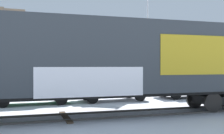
{
  "coord_description": "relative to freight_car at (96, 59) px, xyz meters",
  "views": [
    {
      "loc": [
        -2.53,
        -11.43,
        2.16
      ],
      "look_at": [
        1.96,
        1.72,
        2.09
      ],
      "focal_mm": 44.67,
      "sensor_mm": 36.0,
      "label": 1
    }
  ],
  "objects": [
    {
      "name": "ground_plane",
      "position": [
        -0.65,
        0.0,
        -2.45
      ],
      "size": [
        260.0,
        260.0,
        0.0
      ],
      "primitive_type": "plane",
      "color": "silver"
    },
    {
      "name": "track",
      "position": [
        0.28,
        -0.0,
        -2.41
      ],
      "size": [
        60.02,
        3.7,
        0.08
      ],
      "color": "#4C4742",
      "rests_on": "ground_plane"
    },
    {
      "name": "freight_car",
      "position": [
        0.0,
        0.0,
        0.0
      ],
      "size": [
        17.39,
        3.46,
        4.25
      ],
      "color": "#33383D",
      "rests_on": "ground_plane"
    },
    {
      "name": "flagpole",
      "position": [
        6.67,
        9.33,
        3.85
      ],
      "size": [
        1.35,
        1.04,
        9.8
      ],
      "color": "silver",
      "rests_on": "ground_plane"
    },
    {
      "name": "hillside",
      "position": [
        -0.7,
        77.85,
        4.52
      ],
      "size": [
        138.76,
        41.29,
        18.83
      ],
      "color": "gray",
      "rests_on": "ground_plane"
    },
    {
      "name": "parked_car_green",
      "position": [
        -2.41,
        4.65,
        -1.62
      ],
      "size": [
        4.39,
        1.92,
        1.69
      ],
      "color": "#1E5933",
      "rests_on": "ground_plane"
    },
    {
      "name": "parked_car_silver",
      "position": [
        2.25,
        4.69,
        -1.58
      ],
      "size": [
        4.37,
        2.05,
        1.71
      ],
      "color": "#B7BABF",
      "rests_on": "ground_plane"
    },
    {
      "name": "parked_car_black",
      "position": [
        7.76,
        4.66,
        -1.63
      ],
      "size": [
        4.35,
        2.25,
        1.68
      ],
      "color": "black",
      "rests_on": "ground_plane"
    }
  ]
}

